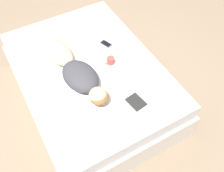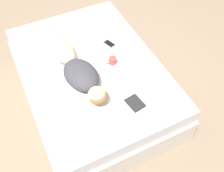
{
  "view_description": "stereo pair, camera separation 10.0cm",
  "coord_description": "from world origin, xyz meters",
  "px_view_note": "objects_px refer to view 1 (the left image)",
  "views": [
    {
      "loc": [
        0.75,
        1.87,
        2.79
      ],
      "look_at": [
        -0.07,
        0.4,
        0.65
      ],
      "focal_mm": 42.0,
      "sensor_mm": 36.0,
      "label": 1
    },
    {
      "loc": [
        0.66,
        1.91,
        2.79
      ],
      "look_at": [
        -0.07,
        0.4,
        0.65
      ],
      "focal_mm": 42.0,
      "sensor_mm": 36.0,
      "label": 2
    }
  ],
  "objects_px": {
    "person": "(74,70)",
    "coffee_mug": "(110,61)",
    "open_magazine": "(144,97)",
    "cell_phone": "(106,44)"
  },
  "relations": [
    {
      "from": "person",
      "to": "coffee_mug",
      "type": "distance_m",
      "value": 0.43
    },
    {
      "from": "open_magazine",
      "to": "coffee_mug",
      "type": "distance_m",
      "value": 0.59
    },
    {
      "from": "open_magazine",
      "to": "cell_phone",
      "type": "distance_m",
      "value": 0.89
    },
    {
      "from": "open_magazine",
      "to": "cell_phone",
      "type": "height_order",
      "value": "same"
    },
    {
      "from": "person",
      "to": "cell_phone",
      "type": "distance_m",
      "value": 0.6
    },
    {
      "from": "open_magazine",
      "to": "cell_phone",
      "type": "relative_size",
      "value": 3.14
    },
    {
      "from": "person",
      "to": "cell_phone",
      "type": "bearing_deg",
      "value": -160.76
    },
    {
      "from": "person",
      "to": "open_magazine",
      "type": "xyz_separation_m",
      "value": [
        -0.5,
        0.62,
        -0.08
      ]
    },
    {
      "from": "cell_phone",
      "to": "coffee_mug",
      "type": "bearing_deg",
      "value": 50.07
    },
    {
      "from": "open_magazine",
      "to": "coffee_mug",
      "type": "bearing_deg",
      "value": -91.89
    }
  ]
}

